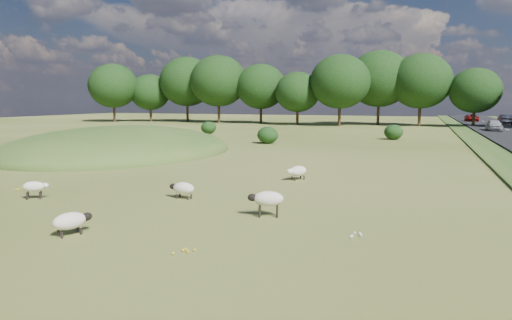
{
  "coord_description": "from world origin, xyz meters",
  "views": [
    {
      "loc": [
        9.62,
        -17.16,
        3.97
      ],
      "look_at": [
        2.0,
        4.0,
        1.0
      ],
      "focal_mm": 32.0,
      "sensor_mm": 36.0,
      "label": 1
    }
  ],
  "objects_px": {
    "sheep_0": "(34,187)",
    "car_3": "(472,118)",
    "sheep_1": "(183,188)",
    "sheep_3": "(267,199)",
    "sheep_4": "(71,221)",
    "car_5": "(494,125)",
    "sheep_2": "(297,171)",
    "car_0": "(505,119)"
  },
  "relations": [
    {
      "from": "sheep_4",
      "to": "car_3",
      "type": "bearing_deg",
      "value": 12.36
    },
    {
      "from": "car_0",
      "to": "sheep_2",
      "type": "bearing_deg",
      "value": 72.66
    },
    {
      "from": "sheep_1",
      "to": "sheep_2",
      "type": "height_order",
      "value": "sheep_2"
    },
    {
      "from": "sheep_0",
      "to": "sheep_4",
      "type": "distance_m",
      "value": 6.04
    },
    {
      "from": "sheep_3",
      "to": "sheep_4",
      "type": "height_order",
      "value": "sheep_3"
    },
    {
      "from": "sheep_4",
      "to": "car_5",
      "type": "bearing_deg",
      "value": 6.09
    },
    {
      "from": "sheep_0",
      "to": "car_0",
      "type": "relative_size",
      "value": 0.23
    },
    {
      "from": "car_5",
      "to": "sheep_0",
      "type": "bearing_deg",
      "value": -115.54
    },
    {
      "from": "sheep_4",
      "to": "car_5",
      "type": "xyz_separation_m",
      "value": [
        18.05,
        51.6,
        0.5
      ]
    },
    {
      "from": "car_3",
      "to": "car_0",
      "type": "bearing_deg",
      "value": -67.67
    },
    {
      "from": "sheep_2",
      "to": "car_5",
      "type": "xyz_separation_m",
      "value": [
        14.14,
        40.22,
        0.49
      ]
    },
    {
      "from": "sheep_4",
      "to": "sheep_2",
      "type": "bearing_deg",
      "value": 6.39
    },
    {
      "from": "sheep_0",
      "to": "sheep_1",
      "type": "relative_size",
      "value": 0.86
    },
    {
      "from": "sheep_0",
      "to": "car_3",
      "type": "relative_size",
      "value": 0.23
    },
    {
      "from": "sheep_3",
      "to": "car_3",
      "type": "bearing_deg",
      "value": -117.11
    },
    {
      "from": "sheep_3",
      "to": "car_3",
      "type": "distance_m",
      "value": 75.26
    },
    {
      "from": "sheep_1",
      "to": "car_3",
      "type": "xyz_separation_m",
      "value": [
        17.4,
        72.49,
        0.44
      ]
    },
    {
      "from": "car_5",
      "to": "sheep_3",
      "type": "bearing_deg",
      "value": -105.58
    },
    {
      "from": "sheep_2",
      "to": "sheep_3",
      "type": "bearing_deg",
      "value": 40.52
    },
    {
      "from": "sheep_1",
      "to": "sheep_4",
      "type": "xyz_separation_m",
      "value": [
        -0.65,
        -5.59,
        0.01
      ]
    },
    {
      "from": "sheep_2",
      "to": "car_3",
      "type": "relative_size",
      "value": 0.28
    },
    {
      "from": "sheep_3",
      "to": "car_3",
      "type": "xyz_separation_m",
      "value": [
        13.27,
        74.08,
        0.25
      ]
    },
    {
      "from": "sheep_2",
      "to": "car_5",
      "type": "distance_m",
      "value": 42.64
    },
    {
      "from": "sheep_0",
      "to": "car_3",
      "type": "height_order",
      "value": "car_3"
    },
    {
      "from": "car_5",
      "to": "car_3",
      "type": "bearing_deg",
      "value": 90.0
    },
    {
      "from": "sheep_1",
      "to": "car_5",
      "type": "xyz_separation_m",
      "value": [
        17.4,
        46.0,
        0.51
      ]
    },
    {
      "from": "car_3",
      "to": "sheep_1",
      "type": "bearing_deg",
      "value": -103.5
    },
    {
      "from": "car_0",
      "to": "car_5",
      "type": "relative_size",
      "value": 1.12
    },
    {
      "from": "sheep_1",
      "to": "car_3",
      "type": "relative_size",
      "value": 0.27
    },
    {
      "from": "car_5",
      "to": "sheep_1",
      "type": "bearing_deg",
      "value": -110.72
    },
    {
      "from": "car_3",
      "to": "car_5",
      "type": "distance_m",
      "value": 26.49
    },
    {
      "from": "sheep_0",
      "to": "sheep_3",
      "type": "bearing_deg",
      "value": -28.33
    },
    {
      "from": "sheep_2",
      "to": "sheep_3",
      "type": "xyz_separation_m",
      "value": [
        0.87,
        -7.38,
        0.18
      ]
    },
    {
      "from": "sheep_3",
      "to": "car_5",
      "type": "bearing_deg",
      "value": -122.53
    },
    {
      "from": "sheep_3",
      "to": "sheep_4",
      "type": "bearing_deg",
      "value": 22.97
    },
    {
      "from": "sheep_1",
      "to": "car_0",
      "type": "bearing_deg",
      "value": -102.52
    },
    {
      "from": "car_3",
      "to": "car_5",
      "type": "bearing_deg",
      "value": -90.0
    },
    {
      "from": "car_3",
      "to": "sheep_4",
      "type": "bearing_deg",
      "value": -103.02
    },
    {
      "from": "sheep_1",
      "to": "sheep_4",
      "type": "height_order",
      "value": "sheep_4"
    },
    {
      "from": "sheep_0",
      "to": "car_0",
      "type": "bearing_deg",
      "value": 36.37
    },
    {
      "from": "sheep_4",
      "to": "car_0",
      "type": "distance_m",
      "value": 72.22
    },
    {
      "from": "sheep_0",
      "to": "sheep_4",
      "type": "xyz_separation_m",
      "value": [
        4.93,
        -3.49,
        -0.07
      ]
    }
  ]
}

